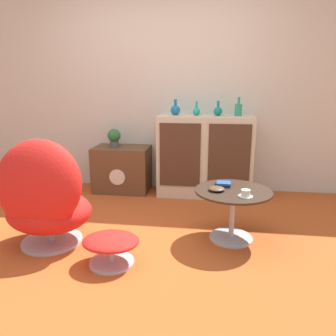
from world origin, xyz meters
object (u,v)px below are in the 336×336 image
sideboard (205,156)px  ottoman (111,244)px  coffee_table (233,205)px  potted_plant (114,137)px  tv_console (122,169)px  vase_rightmost (238,109)px  bowl (217,189)px  book_stack (223,184)px  egg_chair (44,199)px  vase_inner_right (218,111)px  vase_leftmost (175,110)px  vase_inner_left (196,111)px  teacup (246,194)px

sideboard → ottoman: size_ratio=2.59×
coffee_table → potted_plant: (-1.42, 1.21, 0.37)m
tv_console → vase_rightmost: 1.61m
bowl → sideboard: bearing=96.3°
sideboard → potted_plant: bearing=179.7°
ottoman → book_stack: book_stack is taller
egg_chair → vase_inner_right: vase_inner_right is taller
vase_leftmost → bowl: (0.50, -1.25, -0.56)m
tv_console → egg_chair: egg_chair is taller
vase_leftmost → potted_plant: 0.84m
vase_inner_left → vase_rightmost: size_ratio=0.76×
coffee_table → potted_plant: 1.90m
vase_inner_left → bowl: (0.25, -1.25, -0.55)m
sideboard → vase_leftmost: bearing=179.4°
potted_plant → egg_chair: bearing=-94.7°
ottoman → vase_leftmost: 1.98m
vase_leftmost → vase_rightmost: size_ratio=0.85×
teacup → ottoman: bearing=-159.0°
vase_leftmost → teacup: size_ratio=1.56×
tv_console → sideboard: bearing=-0.3°
coffee_table → vase_rightmost: (0.09, 1.21, 0.73)m
sideboard → vase_inner_right: vase_inner_right is taller
vase_rightmost → bowl: size_ratio=1.58×
sideboard → vase_inner_right: bearing=1.6°
egg_chair → potted_plant: 1.59m
vase_rightmost → book_stack: vase_rightmost is taller
vase_leftmost → ottoman: bearing=-99.0°
egg_chair → book_stack: size_ratio=6.85×
egg_chair → vase_leftmost: bearing=60.0°
vase_rightmost → potted_plant: size_ratio=0.96×
vase_leftmost → teacup: (0.73, -1.37, -0.56)m
vase_leftmost → vase_inner_right: vase_leftmost is taller
potted_plant → book_stack: (1.33, -1.11, -0.22)m
teacup → coffee_table: bearing=119.0°
coffee_table → teacup: 0.24m
tv_console → vase_leftmost: size_ratio=3.73×
egg_chair → potted_plant: (0.13, 1.56, 0.27)m
coffee_table → teacup: (0.09, -0.16, 0.16)m
sideboard → teacup: (0.37, -1.36, -0.01)m
vase_leftmost → potted_plant: vase_leftmost is taller
vase_inner_right → teacup: bearing=-80.5°
coffee_table → sideboard: bearing=103.1°
sideboard → ottoman: (-0.64, -1.75, -0.33)m
vase_leftmost → potted_plant: bearing=179.8°
egg_chair → bowl: 1.44m
sideboard → bowl: (0.14, -1.24, -0.01)m
ottoman → bowl: 0.98m
tv_console → teacup: (1.41, -1.37, 0.20)m
potted_plant → teacup: size_ratio=1.90×
egg_chair → sideboard: bearing=50.8°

